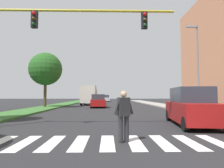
{
  "coord_description": "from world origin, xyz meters",
  "views": [
    {
      "loc": [
        -0.0,
        1.35,
        1.53
      ],
      "look_at": [
        0.39,
        18.84,
        2.58
      ],
      "focal_mm": 31.19,
      "sensor_mm": 36.0,
      "label": 1
    }
  ],
  "objects": [
    {
      "name": "street_lamp_right",
      "position": [
        7.7,
        17.8,
        4.59
      ],
      "size": [
        1.02,
        0.24,
        7.5
      ],
      "color": "slate",
      "rests_on": "sidewalk_right"
    },
    {
      "name": "median_strip",
      "position": [
        -7.49,
        28.0,
        0.07
      ],
      "size": [
        3.05,
        64.0,
        0.15
      ],
      "primitive_type": "cube",
      "color": "#386B2D",
      "rests_on": "ground_plane"
    },
    {
      "name": "crosswalk",
      "position": [
        0.0,
        7.81,
        0.0
      ],
      "size": [
        7.65,
        2.2,
        0.01
      ],
      "color": "silver",
      "rests_on": "ground_plane"
    },
    {
      "name": "pedestrian_performer",
      "position": [
        0.54,
        7.82,
        0.93
      ],
      "size": [
        0.72,
        0.38,
        1.69
      ],
      "color": "#262628",
      "rests_on": "ground_plane"
    },
    {
      "name": "suv_crossing",
      "position": [
        4.41,
        11.46,
        0.93
      ],
      "size": [
        2.45,
        4.79,
        1.97
      ],
      "color": "maroon",
      "rests_on": "ground_plane"
    },
    {
      "name": "truck_box_delivery",
      "position": [
        -3.06,
        33.74,
        1.63
      ],
      "size": [
        2.4,
        6.2,
        3.1
      ],
      "color": "gray",
      "rests_on": "ground_plane"
    },
    {
      "name": "sedan_far_horizon",
      "position": [
        -0.51,
        51.06,
        0.8
      ],
      "size": [
        2.19,
        4.65,
        1.73
      ],
      "color": "#B7B7BC",
      "rests_on": "ground_plane"
    },
    {
      "name": "tree_far",
      "position": [
        -7.92,
        26.15,
        4.9
      ],
      "size": [
        4.15,
        4.15,
        6.85
      ],
      "color": "#4C3823",
      "rests_on": "median_strip"
    },
    {
      "name": "traffic_light_gantry",
      "position": [
        -3.43,
        10.34,
        4.38
      ],
      "size": [
        9.51,
        0.3,
        6.0
      ],
      "color": "gold",
      "rests_on": "median_strip"
    },
    {
      "name": "sedan_distant",
      "position": [
        -2.86,
        41.85,
        0.76
      ],
      "size": [
        2.13,
        4.63,
        1.63
      ],
      "color": "silver",
      "rests_on": "ground_plane"
    },
    {
      "name": "ground_plane",
      "position": [
        0.0,
        30.0,
        0.0
      ],
      "size": [
        140.0,
        140.0,
        0.0
      ],
      "primitive_type": "plane",
      "color": "#262628"
    },
    {
      "name": "sidewalk_right",
      "position": [
        8.3,
        28.0,
        0.07
      ],
      "size": [
        3.0,
        64.0,
        0.15
      ],
      "primitive_type": "cube",
      "color": "#9E9991",
      "rests_on": "ground_plane"
    },
    {
      "name": "sedan_midblock",
      "position": [
        -1.23,
        26.71,
        0.79
      ],
      "size": [
        2.12,
        4.49,
        1.71
      ],
      "color": "maroon",
      "rests_on": "ground_plane"
    }
  ]
}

